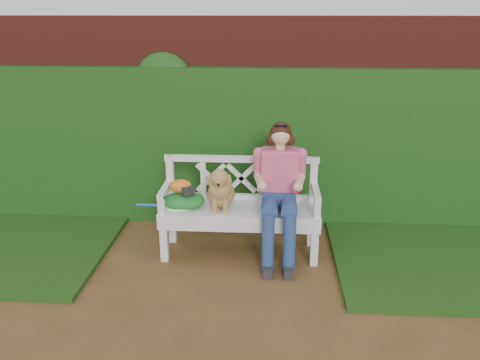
{
  "coord_description": "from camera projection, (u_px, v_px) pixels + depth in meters",
  "views": [
    {
      "loc": [
        0.47,
        -3.58,
        2.27
      ],
      "look_at": [
        0.2,
        0.9,
        0.75
      ],
      "focal_mm": 38.0,
      "sensor_mm": 36.0,
      "label": 1
    }
  ],
  "objects": [
    {
      "name": "ivy_hedge",
      "position": [
        226.0,
        148.0,
        5.46
      ],
      "size": [
        10.0,
        0.18,
        1.7
      ],
      "primitive_type": "cube",
      "color": "#235A17",
      "rests_on": "ground"
    },
    {
      "name": "green_bag",
      "position": [
        184.0,
        200.0,
        4.8
      ],
      "size": [
        0.5,
        0.45,
        0.14
      ],
      "primitive_type": null,
      "rotation": [
        0.0,
        0.0,
        0.43
      ],
      "color": "#22872B",
      "rests_on": "garden_bench"
    },
    {
      "name": "camera_item",
      "position": [
        188.0,
        190.0,
        4.76
      ],
      "size": [
        0.14,
        0.12,
        0.08
      ],
      "primitive_type": "cube",
      "rotation": [
        0.0,
        0.0,
        0.3
      ],
      "color": "#252525",
      "rests_on": "green_bag"
    },
    {
      "name": "ground",
      "position": [
        209.0,
        302.0,
        4.14
      ],
      "size": [
        60.0,
        60.0,
        0.0
      ],
      "primitive_type": "plane",
      "color": "#53381E"
    },
    {
      "name": "seated_woman",
      "position": [
        279.0,
        195.0,
        4.74
      ],
      "size": [
        0.66,
        0.79,
        1.23
      ],
      "primitive_type": null,
      "rotation": [
        0.0,
        0.0,
        -0.23
      ],
      "color": "#DF2361",
      "rests_on": "ground"
    },
    {
      "name": "baseball_glove",
      "position": [
        181.0,
        186.0,
        4.78
      ],
      "size": [
        0.23,
        0.19,
        0.13
      ],
      "primitive_type": "ellipsoid",
      "rotation": [
        0.0,
        0.0,
        0.23
      ],
      "color": "orange",
      "rests_on": "green_bag"
    },
    {
      "name": "dog",
      "position": [
        221.0,
        187.0,
        4.73
      ],
      "size": [
        0.41,
        0.46,
        0.42
      ],
      "primitive_type": null,
      "rotation": [
        0.0,
        0.0,
        0.42
      ],
      "color": "brown",
      "rests_on": "garden_bench"
    },
    {
      "name": "garden_bench",
      "position": [
        240.0,
        230.0,
        4.9
      ],
      "size": [
        1.62,
        0.7,
        0.48
      ],
      "primitive_type": null,
      "rotation": [
        0.0,
        0.0,
        0.07
      ],
      "color": "white",
      "rests_on": "ground"
    },
    {
      "name": "grass_right",
      "position": [
        470.0,
        256.0,
        4.85
      ],
      "size": [
        2.6,
        2.0,
        0.05
      ],
      "primitive_type": "cube",
      "color": "#12360D",
      "rests_on": "ground"
    },
    {
      "name": "brick_wall",
      "position": [
        228.0,
        120.0,
        5.58
      ],
      "size": [
        10.0,
        0.3,
        2.2
      ],
      "primitive_type": "cube",
      "color": "maroon",
      "rests_on": "ground"
    },
    {
      "name": "tennis_racket",
      "position": [
        176.0,
        206.0,
        4.82
      ],
      "size": [
        0.59,
        0.26,
        0.03
      ],
      "primitive_type": null,
      "rotation": [
        0.0,
        0.0,
        0.03
      ],
      "color": "white",
      "rests_on": "garden_bench"
    }
  ]
}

